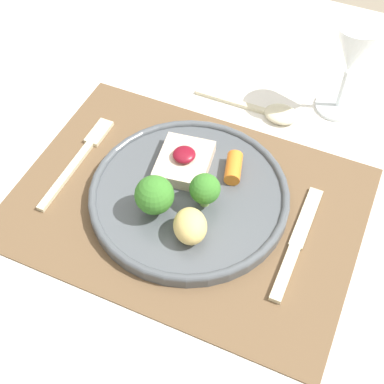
{
  "coord_description": "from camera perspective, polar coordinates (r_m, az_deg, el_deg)",
  "views": [
    {
      "loc": [
        0.2,
        -0.42,
        1.39
      ],
      "look_at": [
        0.0,
        0.01,
        0.79
      ],
      "focal_mm": 50.0,
      "sensor_mm": 36.0,
      "label": 1
    }
  ],
  "objects": [
    {
      "name": "ground_plane",
      "position": [
        1.47,
        -0.32,
        -19.37
      ],
      "size": [
        8.0,
        8.0,
        0.0
      ],
      "primitive_type": "plane",
      "color": "gray"
    },
    {
      "name": "dinner_plate",
      "position": [
        0.77,
        -0.18,
        -0.25
      ],
      "size": [
        0.29,
        0.29,
        0.08
      ],
      "color": "#4C5156",
      "rests_on": "placemat"
    },
    {
      "name": "fork",
      "position": [
        0.85,
        -11.75,
        3.81
      ],
      "size": [
        0.02,
        0.2,
        0.01
      ],
      "rotation": [
        0.0,
        0.0,
        -0.03
      ],
      "color": "beige",
      "rests_on": "placemat"
    },
    {
      "name": "wine_glass_near",
      "position": [
        0.88,
        16.76,
        14.07
      ],
      "size": [
        0.08,
        0.08,
        0.17
      ],
      "color": "white",
      "rests_on": "dining_table"
    },
    {
      "name": "spoon",
      "position": [
        0.91,
        8.58,
        8.45
      ],
      "size": [
        0.18,
        0.05,
        0.02
      ],
      "rotation": [
        0.0,
        0.0,
        0.06
      ],
      "color": "beige",
      "rests_on": "dining_table"
    },
    {
      "name": "placemat",
      "position": [
        0.78,
        -0.56,
        -1.3
      ],
      "size": [
        0.5,
        0.36,
        0.0
      ],
      "primitive_type": "cube",
      "color": "brown",
      "rests_on": "dining_table"
    },
    {
      "name": "dining_table",
      "position": [
        0.84,
        -0.52,
        -4.38
      ],
      "size": [
        1.59,
        1.2,
        0.76
      ],
      "color": "white",
      "rests_on": "ground_plane"
    },
    {
      "name": "knife",
      "position": [
        0.75,
        10.85,
        -6.0
      ],
      "size": [
        0.02,
        0.2,
        0.01
      ],
      "rotation": [
        0.0,
        0.0,
        0.0
      ],
      "color": "beige",
      "rests_on": "placemat"
    }
  ]
}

